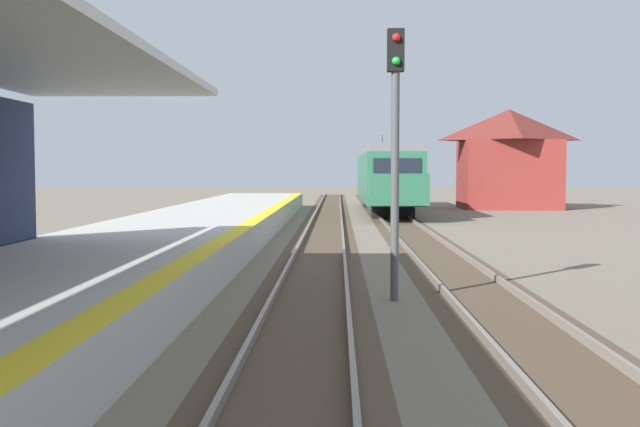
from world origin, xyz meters
name	(u,v)px	position (x,y,z in m)	size (l,w,h in m)	color
station_platform	(42,295)	(-2.50, 16.00, 0.45)	(5.00, 80.00, 0.91)	#B7B5AD
track_pair_nearest_platform	(313,284)	(1.90, 20.00, 0.05)	(2.34, 120.00, 0.16)	#4C3D2D
track_pair_middle	(470,285)	(5.30, 20.00, 0.05)	(2.34, 120.00, 0.16)	#4C3D2D
approaching_train	(386,175)	(5.30, 49.07, 2.18)	(2.93, 19.60, 4.76)	#286647
rail_signal_post	(395,135)	(3.53, 18.19, 3.19)	(0.32, 0.34, 5.20)	#4C4C4C
distant_trackside_house	(509,157)	(13.46, 53.13, 3.34)	(6.60, 5.28, 6.40)	maroon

